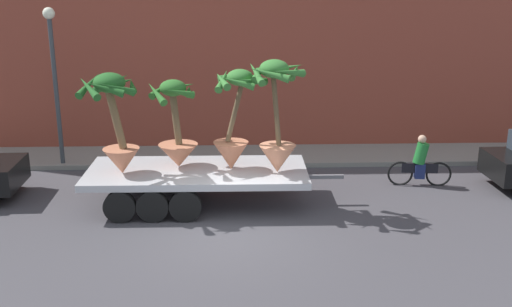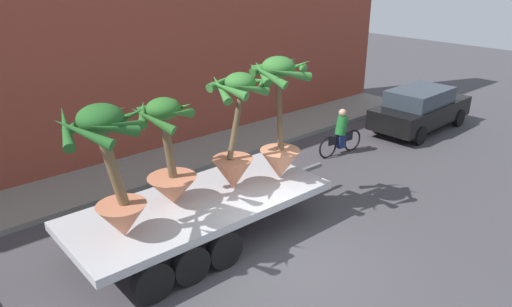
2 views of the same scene
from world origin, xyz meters
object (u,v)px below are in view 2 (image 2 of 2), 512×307
(potted_palm_front, at_px, (170,162))
(parked_car, at_px, (420,108))
(flatbed_trailer, at_px, (191,212))
(cyclist, at_px, (341,134))
(potted_palm_middle, at_px, (236,138))
(potted_palm_extra, at_px, (112,172))
(potted_palm_rear, at_px, (280,123))

(potted_palm_front, bearing_deg, parked_car, 3.57)
(flatbed_trailer, xyz_separation_m, cyclist, (6.60, 1.30, -0.10))
(potted_palm_middle, height_order, potted_palm_extra, potted_palm_middle)
(flatbed_trailer, relative_size, potted_palm_extra, 2.60)
(potted_palm_middle, height_order, parked_car, potted_palm_middle)
(potted_palm_front, height_order, parked_car, potted_palm_front)
(potted_palm_extra, xyz_separation_m, parked_car, (12.41, 1.21, -1.50))
(potted_palm_rear, bearing_deg, potted_palm_front, 167.67)
(flatbed_trailer, relative_size, potted_palm_middle, 2.57)
(potted_palm_middle, xyz_separation_m, cyclist, (5.36, 1.33, -1.53))
(potted_palm_rear, distance_m, cyclist, 4.89)
(flatbed_trailer, height_order, potted_palm_front, potted_palm_front)
(potted_palm_middle, bearing_deg, potted_palm_rear, -14.68)
(potted_palm_middle, xyz_separation_m, potted_palm_front, (-1.53, 0.29, -0.25))
(flatbed_trailer, distance_m, cyclist, 6.73)
(flatbed_trailer, distance_m, potted_palm_front, 1.23)
(potted_palm_middle, relative_size, potted_palm_front, 1.13)
(parked_car, bearing_deg, potted_palm_extra, -174.41)
(potted_palm_rear, relative_size, potted_palm_middle, 1.11)
(potted_palm_extra, bearing_deg, cyclist, 10.68)
(potted_palm_rear, xyz_separation_m, cyclist, (4.29, 1.61, -1.70))
(potted_palm_middle, xyz_separation_m, potted_palm_extra, (-2.99, -0.24, 0.13))
(potted_palm_rear, bearing_deg, potted_palm_middle, 165.32)
(potted_palm_extra, relative_size, parked_car, 0.58)
(potted_palm_extra, height_order, cyclist, potted_palm_extra)
(potted_palm_middle, bearing_deg, potted_palm_front, 169.33)
(potted_palm_middle, bearing_deg, parked_car, 5.88)
(flatbed_trailer, bearing_deg, parked_car, 5.05)
(potted_palm_front, bearing_deg, potted_palm_rear, -12.33)
(potted_palm_extra, bearing_deg, parked_car, 5.59)
(potted_palm_rear, xyz_separation_m, parked_car, (8.35, 1.25, -1.54))
(potted_palm_rear, height_order, potted_palm_middle, potted_palm_rear)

